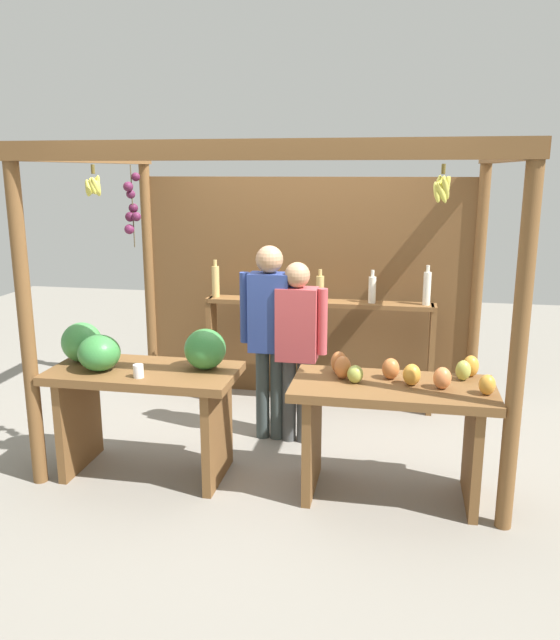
# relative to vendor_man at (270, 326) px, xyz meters

# --- Properties ---
(ground_plane) EXTENTS (12.00, 12.00, 0.00)m
(ground_plane) POSITION_rel_vendor_man_xyz_m (0.12, 0.02, -0.95)
(ground_plane) COLOR gray
(ground_plane) RESTS_ON ground
(market_stall) EXTENTS (3.26, 2.24, 2.33)m
(market_stall) POSITION_rel_vendor_man_xyz_m (0.12, 0.51, 0.42)
(market_stall) COLOR brown
(market_stall) RESTS_ON ground
(fruit_counter_left) EXTENTS (1.37, 0.64, 1.08)m
(fruit_counter_left) POSITION_rel_vendor_man_xyz_m (-0.79, -0.77, -0.24)
(fruit_counter_left) COLOR brown
(fruit_counter_left) RESTS_ON ground
(fruit_counter_right) EXTENTS (1.32, 0.65, 0.95)m
(fruit_counter_right) POSITION_rel_vendor_man_xyz_m (1.00, -0.77, -0.35)
(fruit_counter_right) COLOR brown
(fruit_counter_right) RESTS_ON ground
(bottle_shelf_unit) EXTENTS (2.09, 0.22, 1.35)m
(bottle_shelf_unit) POSITION_rel_vendor_man_xyz_m (0.29, 0.82, -0.17)
(bottle_shelf_unit) COLOR brown
(bottle_shelf_unit) RESTS_ON ground
(vendor_man) EXTENTS (0.48, 0.22, 1.59)m
(vendor_man) POSITION_rel_vendor_man_xyz_m (0.00, 0.00, 0.00)
(vendor_man) COLOR #394443
(vendor_man) RESTS_ON ground
(vendor_woman) EXTENTS (0.48, 0.20, 1.47)m
(vendor_woman) POSITION_rel_vendor_man_xyz_m (0.22, -0.02, -0.08)
(vendor_woman) COLOR #454848
(vendor_woman) RESTS_ON ground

